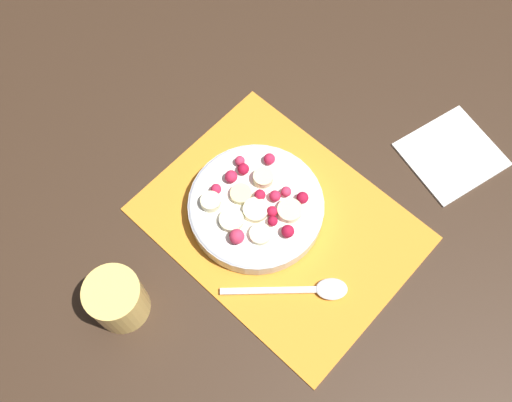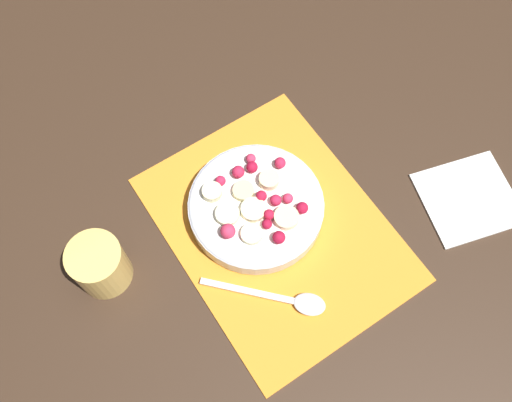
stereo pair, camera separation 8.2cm
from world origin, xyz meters
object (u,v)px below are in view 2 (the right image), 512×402
fruit_bowl (256,206)px  drinking_glass (100,265)px  spoon (291,300)px  napkin (469,198)px

fruit_bowl → drinking_glass: 0.24m
spoon → napkin: size_ratio=0.85×
drinking_glass → fruit_bowl: bearing=80.6°
fruit_bowl → spoon: fruit_bowl is taller
fruit_bowl → drinking_glass: size_ratio=2.45×
fruit_bowl → spoon: bearing=-13.9°
spoon → napkin: (0.02, 0.32, -0.01)m
fruit_bowl → spoon: size_ratio=1.39×
spoon → napkin: bearing=42.8°
napkin → drinking_glass: bearing=-111.0°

